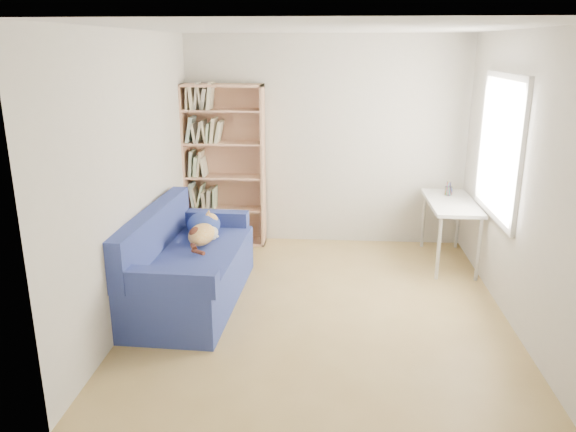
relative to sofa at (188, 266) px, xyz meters
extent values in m
plane|color=#A7874B|center=(1.32, -0.09, -0.36)|extent=(4.00, 4.00, 0.00)
cube|color=silver|center=(1.32, 1.91, 0.94)|extent=(3.50, 0.04, 2.60)
cube|color=silver|center=(1.32, -2.09, 0.94)|extent=(3.50, 0.04, 2.60)
cube|color=silver|center=(-0.43, -0.09, 0.94)|extent=(0.04, 4.00, 2.60)
cube|color=silver|center=(3.07, -0.09, 0.94)|extent=(0.04, 4.00, 2.60)
cube|color=white|center=(1.32, -0.09, 2.24)|extent=(3.50, 4.00, 0.04)
cube|color=white|center=(3.07, 0.51, 1.14)|extent=(0.01, 1.20, 1.30)
cube|color=navy|center=(0.04, -0.03, -0.12)|extent=(0.98, 1.93, 0.47)
cube|color=navy|center=(-0.32, -0.03, 0.35)|extent=(0.25, 1.90, 0.46)
cube|color=navy|center=(0.04, 0.84, 0.22)|extent=(0.90, 0.21, 0.21)
cube|color=navy|center=(0.04, -0.89, 0.22)|extent=(0.90, 0.21, 0.21)
cube|color=navy|center=(0.06, -0.03, 0.14)|extent=(0.95, 1.78, 0.05)
ellipsoid|color=#2D4192|center=(0.05, 0.57, 0.25)|extent=(0.36, 0.39, 0.27)
ellipsoid|color=#BF6F15|center=(0.10, 0.22, 0.26)|extent=(0.26, 0.47, 0.19)
ellipsoid|color=silver|center=(0.17, 0.36, 0.24)|extent=(0.15, 0.20, 0.12)
ellipsoid|color=#3A190F|center=(0.07, 0.17, 0.30)|extent=(0.15, 0.24, 0.09)
sphere|color=#BF6F15|center=(0.12, 0.56, 0.30)|extent=(0.17, 0.17, 0.17)
cone|color=#BF6F15|center=(0.10, 0.60, 0.38)|extent=(0.07, 0.07, 0.08)
cone|color=#BF6F15|center=(0.10, 0.52, 0.38)|extent=(0.07, 0.07, 0.08)
cylinder|color=#24B67E|center=(0.12, 0.48, 0.28)|extent=(0.13, 0.05, 0.13)
cylinder|color=#3A190F|center=(0.08, -0.04, 0.22)|extent=(0.11, 0.19, 0.06)
cube|color=tan|center=(-0.42, 1.73, 0.65)|extent=(0.03, 0.31, 2.01)
cube|color=tan|center=(0.56, 1.73, 0.65)|extent=(0.03, 0.31, 2.01)
cube|color=tan|center=(0.07, 1.73, 1.64)|extent=(1.01, 0.31, 0.03)
cube|color=tan|center=(0.07, 1.73, -0.34)|extent=(1.01, 0.31, 0.03)
cube|color=tan|center=(0.07, 1.88, 0.65)|extent=(1.01, 0.02, 2.01)
cube|color=white|center=(2.79, 1.22, 0.37)|extent=(0.52, 1.14, 0.04)
cylinder|color=silver|center=(3.00, 1.74, 0.00)|extent=(0.04, 0.04, 0.71)
cylinder|color=silver|center=(3.00, 0.70, 0.00)|extent=(0.04, 0.04, 0.71)
cylinder|color=silver|center=(2.58, 1.74, 0.00)|extent=(0.04, 0.04, 0.71)
cylinder|color=silver|center=(2.58, 0.70, 0.00)|extent=(0.04, 0.04, 0.71)
cylinder|color=white|center=(2.80, 1.49, 0.44)|extent=(0.09, 0.09, 0.10)
camera|label=1|loc=(1.38, -5.09, 2.10)|focal=35.00mm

